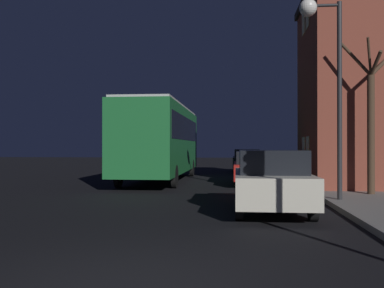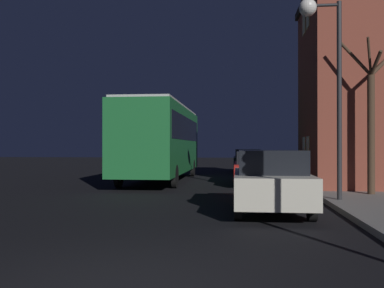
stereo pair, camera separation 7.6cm
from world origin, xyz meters
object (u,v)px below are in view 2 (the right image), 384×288
Objects in this scene: bare_tree at (371,119)px; car_far_lane at (248,160)px; streetlamp at (322,48)px; bus at (162,137)px; car_near_lane at (270,180)px; car_mid_lane at (254,167)px.

car_far_lane is at bearing 105.27° from bare_tree.
bare_tree is (1.87, 1.61, -2.00)m from streetlamp.
bus is at bearing 128.34° from streetlamp.
car_near_lane is 16.73m from car_far_lane.
bare_tree is 0.48× the size of bus.
bare_tree is at bearing -74.73° from car_far_lane.
car_mid_lane is (-3.61, 4.85, -1.85)m from bare_tree.
bare_tree is 1.09× the size of car_mid_lane.
bus reaches higher than car_near_lane.
car_far_lane is (-0.10, 8.73, 0.04)m from car_mid_lane.
bare_tree reaches higher than car_far_lane.
car_mid_lane is (-0.11, 8.00, -0.06)m from car_near_lane.
car_near_lane is at bearing -136.63° from streetlamp.
bus is 2.34× the size of car_near_lane.
streetlamp is 1.25× the size of car_far_lane.
car_far_lane reaches higher than car_mid_lane.
bare_tree reaches higher than car_near_lane.
car_near_lane is (-1.63, -1.54, -3.79)m from streetlamp.
bus is 8.66m from car_far_lane.
car_near_lane reaches higher than car_far_lane.
bus is (-8.07, 6.23, -0.44)m from bare_tree.
car_far_lane is (4.37, 7.35, -1.37)m from bus.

